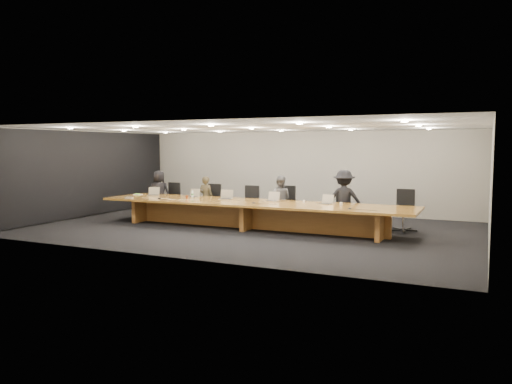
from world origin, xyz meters
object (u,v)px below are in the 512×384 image
Objects in this scene: chair_far_left at (170,199)px; person_a at (159,193)px; laptop_d at (272,196)px; mic_right at (350,208)px; av_box at (129,198)px; chair_left at (211,201)px; mic_left at (159,198)px; person_c at (280,200)px; chair_mid_right at (286,204)px; mic_center at (253,203)px; chair_mid_left at (249,203)px; chair_right at (341,210)px; laptop_a at (153,191)px; laptop_e at (326,199)px; paper_cup_near at (304,201)px; paper_cup_far at (341,204)px; water_bottle at (192,194)px; person_d at (344,199)px; amber_mug at (187,197)px; laptop_b at (193,193)px; chair_far_right at (403,210)px; person_b at (206,197)px; conference_table at (251,210)px; laptop_c at (226,194)px.

person_a reaches higher than chair_far_left.
mic_right is at bearing -9.43° from laptop_d.
chair_left is at bearing 29.18° from av_box.
person_c is at bearing 26.47° from mic_left.
av_box is (-4.23, -1.97, 0.20)m from chair_mid_right.
chair_mid_right reaches higher than mic_center.
chair_mid_left is 2.86m from chair_right.
laptop_a is 1.03× the size of laptop_e.
av_box is (-5.16, -1.00, -0.02)m from paper_cup_near.
av_box is at bearing -158.79° from laptop_e.
paper_cup_far is (2.14, -1.02, 0.08)m from person_c.
laptop_a reaches higher than water_bottle.
mic_left is at bearing -61.17° from chair_far_left.
chair_mid_left reaches higher than mic_left.
chair_mid_left is 1.74m from water_bottle.
person_d is 16.54× the size of amber_mug.
chair_right is at bearing 36.94° from mic_center.
chair_left is 1.01m from laptop_b.
chair_far_right reaches higher than amber_mug.
chair_mid_right is 8.98× the size of mic_left.
chair_far_right is at bearing 12.52° from amber_mug.
person_b is at bearing 92.18° from amber_mug.
chair_mid_right is at bearing -176.95° from chair_far_right.
chair_mid_right is at bearing -20.78° from person_d.
person_a reaches higher than paper_cup_far.
chair_left is 4.36m from person_d.
laptop_b is (-2.51, -0.81, 0.17)m from person_c.
paper_cup_near is at bearing 6.40° from amber_mug.
person_c reaches higher than mic_center.
laptop_b is 0.38m from amber_mug.
person_a is 4.36× the size of laptop_b.
person_d reaches higher than av_box.
laptop_e is at bearing 8.21° from laptop_d.
laptop_d is 2.90× the size of mic_center.
conference_table is 24.38× the size of laptop_c.
laptop_c is 1.12m from water_bottle.
paper_cup_near is (3.56, -0.78, 0.11)m from person_b.
laptop_a reaches higher than av_box.
person_d is at bearing 34.55° from mic_center.
laptop_b is 2.96× the size of mic_right.
person_d is at bearing 2.00° from chair_far_left.
person_d reaches higher than person_c.
chair_left reaches higher than laptop_b.
mic_center is (2.29, -0.26, -0.03)m from amber_mug.
paper_cup_far reaches higher than conference_table.
amber_mug is at bearing 175.32° from mic_right.
water_bottle is at bearing 6.98° from person_c.
laptop_e is 2.74× the size of mic_center.
mic_right is at bearing -25.40° from chair_mid_left.
chair_right is 1.21m from paper_cup_near.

